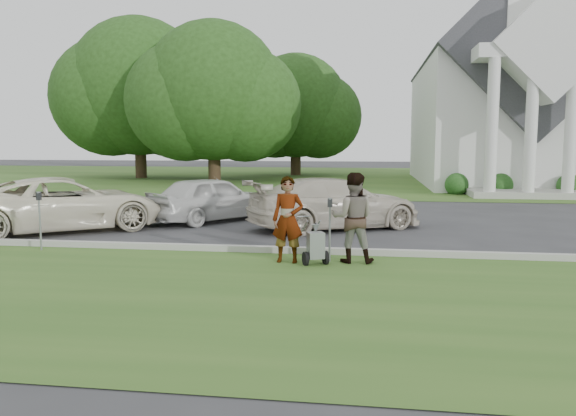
% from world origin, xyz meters
% --- Properties ---
extents(ground, '(120.00, 120.00, 0.00)m').
position_xyz_m(ground, '(0.00, 0.00, 0.00)').
color(ground, '#333335').
rests_on(ground, ground).
extents(grass_strip, '(80.00, 7.00, 0.01)m').
position_xyz_m(grass_strip, '(0.00, -3.00, 0.01)').
color(grass_strip, '#32591E').
rests_on(grass_strip, ground).
extents(church_lawn, '(80.00, 30.00, 0.01)m').
position_xyz_m(church_lawn, '(0.00, 27.00, 0.01)').
color(church_lawn, '#32591E').
rests_on(church_lawn, ground).
extents(curb, '(80.00, 0.18, 0.15)m').
position_xyz_m(curb, '(0.00, 0.55, 0.07)').
color(curb, '#9E9E93').
rests_on(curb, ground).
extents(church, '(9.19, 19.00, 24.10)m').
position_xyz_m(church, '(9.00, 23.11, 5.94)').
color(church, white).
rests_on(church, ground).
extents(tree_left, '(10.63, 8.40, 9.71)m').
position_xyz_m(tree_left, '(-8.01, 21.99, 5.11)').
color(tree_left, '#332316').
rests_on(tree_left, ground).
extents(tree_far, '(11.64, 9.20, 10.73)m').
position_xyz_m(tree_far, '(-14.01, 24.99, 5.69)').
color(tree_far, '#332316').
rests_on(tree_far, ground).
extents(tree_back, '(9.61, 7.60, 8.89)m').
position_xyz_m(tree_back, '(-4.01, 29.99, 4.73)').
color(tree_back, '#332316').
rests_on(tree_back, ground).
extents(striping_cart, '(0.75, 1.04, 0.89)m').
position_xyz_m(striping_cart, '(0.35, -0.54, 0.38)').
color(striping_cart, black).
rests_on(striping_cart, ground).
extents(person_left, '(0.66, 0.45, 1.75)m').
position_xyz_m(person_left, '(-0.22, -0.40, 0.88)').
color(person_left, '#999999').
rests_on(person_left, ground).
extents(person_right, '(0.89, 0.70, 1.83)m').
position_xyz_m(person_right, '(1.08, -0.20, 0.91)').
color(person_right, '#999999').
rests_on(person_right, ground).
extents(parking_meter_near, '(0.10, 0.09, 1.32)m').
position_xyz_m(parking_meter_near, '(0.61, -0.21, 0.83)').
color(parking_meter_near, gray).
rests_on(parking_meter_near, ground).
extents(parking_meter_far, '(0.10, 0.09, 1.34)m').
position_xyz_m(parking_meter_far, '(-5.93, 0.07, 0.84)').
color(parking_meter_far, gray).
rests_on(parking_meter_far, ground).
extents(car_a, '(5.74, 5.28, 1.49)m').
position_xyz_m(car_a, '(-6.91, 2.83, 0.75)').
color(car_a, '#EDE6C9').
rests_on(car_a, ground).
extents(car_b, '(3.86, 4.29, 1.41)m').
position_xyz_m(car_b, '(-3.40, 5.25, 0.71)').
color(car_b, silver).
rests_on(car_b, ground).
extents(car_c, '(5.35, 4.20, 1.45)m').
position_xyz_m(car_c, '(0.45, 4.28, 0.72)').
color(car_c, beige).
rests_on(car_c, ground).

